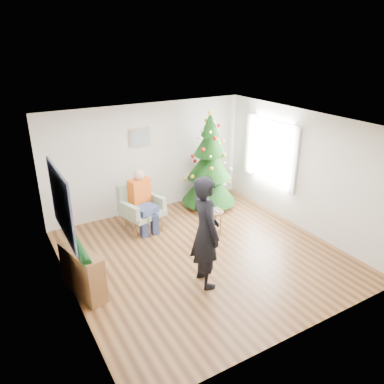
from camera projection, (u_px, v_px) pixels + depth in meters
floor at (203, 254)px, 7.38m from camera, size 5.00×5.00×0.00m
ceiling at (205, 124)px, 6.38m from camera, size 5.00×5.00×0.00m
wall_back at (148, 158)px, 8.87m from camera, size 5.00×0.00×5.00m
wall_front at (304, 258)px, 4.88m from camera, size 5.00×0.00×5.00m
wall_left at (65, 226)px, 5.72m from camera, size 0.00×5.00×5.00m
wall_right at (302, 171)px, 8.04m from camera, size 0.00×5.00×5.00m
window_panel at (271, 151)px, 8.74m from camera, size 0.04×1.30×1.40m
curtains at (270, 151)px, 8.73m from camera, size 0.05×1.75×1.50m
christmas_tree at (210, 164)px, 9.12m from camera, size 1.36×1.36×2.45m
stool at (215, 223)px, 7.98m from camera, size 0.39×0.39×0.58m
laptop at (215, 210)px, 7.87m from camera, size 0.34×0.25×0.03m
armchair at (141, 212)px, 8.25m from camera, size 0.98×0.94×1.05m
seated_person at (142, 200)px, 8.08m from camera, size 0.55×0.73×1.37m
standing_man at (205, 232)px, 6.17m from camera, size 0.55×0.77×1.98m
game_controller at (218, 212)px, 6.12m from camera, size 0.05×0.13×0.04m
console at (83, 272)px, 6.14m from camera, size 0.53×1.04×0.80m
garland at (80, 250)px, 5.98m from camera, size 0.14×0.90×0.14m
tapestry at (61, 203)px, 5.88m from camera, size 0.03×1.50×1.15m
framed_picture at (140, 137)px, 8.54m from camera, size 0.52×0.05×0.42m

